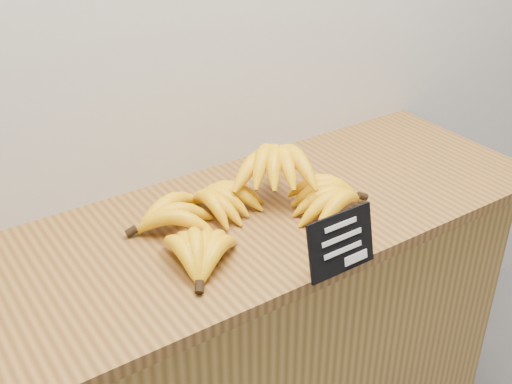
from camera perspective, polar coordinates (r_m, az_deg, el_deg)
name	(u,v)px	position (r m, az deg, el deg)	size (l,w,h in m)	color
counter	(245,372)	(1.75, -0.95, -15.68)	(1.31, 0.50, 0.90)	olive
counter_top	(244,223)	(1.45, -1.10, -2.77)	(1.50, 0.54, 0.03)	brown
chalkboard_sign	(341,243)	(1.26, 7.59, -4.53)	(0.16, 0.01, 0.13)	black
banana_pile	(247,202)	(1.41, -0.83, -0.87)	(0.57, 0.39, 0.12)	#F0B709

